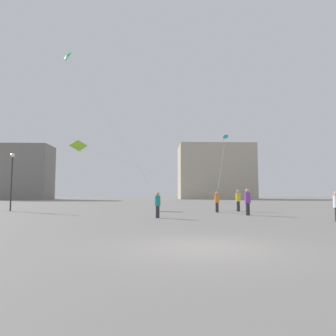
# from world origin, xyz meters

# --- Properties ---
(ground_plane) EXTENTS (300.00, 300.00, 0.00)m
(ground_plane) POSITION_xyz_m (0.00, 0.00, 0.00)
(ground_plane) COLOR gray
(person_in_orange) EXTENTS (0.36, 0.36, 1.67)m
(person_in_orange) POSITION_xyz_m (3.77, 15.88, 0.91)
(person_in_orange) COLOR #2D2D33
(person_in_orange) RESTS_ON ground_plane
(person_in_yellow) EXTENTS (0.40, 0.40, 1.84)m
(person_in_yellow) POSITION_xyz_m (5.85, 17.14, 1.01)
(person_in_yellow) COLOR #2D2D33
(person_in_yellow) RESTS_ON ground_plane
(person_in_purple) EXTENTS (0.40, 0.40, 1.83)m
(person_in_purple) POSITION_xyz_m (5.17, 12.42, 1.00)
(person_in_purple) COLOR #2D2D33
(person_in_purple) RESTS_ON ground_plane
(person_in_red) EXTENTS (0.36, 0.36, 1.64)m
(person_in_red) POSITION_xyz_m (4.59, 19.68, 0.90)
(person_in_red) COLOR #2D2D33
(person_in_red) RESTS_ON ground_plane
(person_in_teal) EXTENTS (0.35, 0.35, 1.59)m
(person_in_teal) POSITION_xyz_m (-1.08, 10.44, 0.87)
(person_in_teal) COLOR #2D2D33
(person_in_teal) RESTS_ON ground_plane
(kite_lime_delta) EXTENTS (14.78, 5.37, 5.82)m
(kite_lime_delta) POSITION_xyz_m (-9.12, 24.64, 6.54)
(kite_lime_delta) COLOR #8CD12D
(kite_cyan_diamond) EXTENTS (5.44, 17.01, 9.05)m
(kite_cyan_diamond) POSITION_xyz_m (9.36, 35.70, 9.79)
(kite_cyan_diamond) COLOR #1EB2C6
(kite_emerald_diamond) EXTENTS (7.88, 6.27, 11.99)m
(kite_emerald_diamond) POSITION_xyz_m (-8.29, 16.08, 12.58)
(kite_emerald_diamond) COLOR green
(building_centre_hall) EXTENTS (17.75, 8.69, 14.19)m
(building_centre_hall) POSITION_xyz_m (-37.00, 72.79, 7.10)
(building_centre_hall) COLOR gray
(building_centre_hall) RESTS_ON ground_plane
(building_right_hall) EXTENTS (21.53, 15.18, 15.66)m
(building_right_hall) POSITION_xyz_m (17.00, 80.83, 7.83)
(building_right_hall) COLOR #B2A893
(building_right_hall) RESTS_ON ground_plane
(lamppost_east) EXTENTS (0.36, 0.36, 5.02)m
(lamppost_east) POSITION_xyz_m (-13.61, 18.59, 3.37)
(lamppost_east) COLOR #2D2D30
(lamppost_east) RESTS_ON ground_plane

